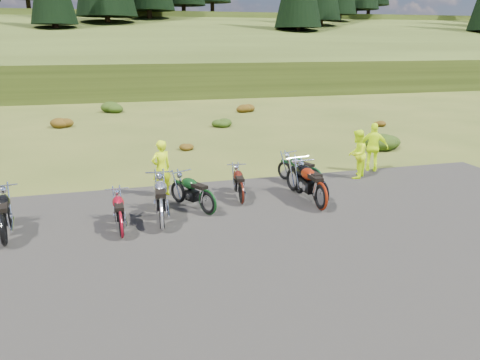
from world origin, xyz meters
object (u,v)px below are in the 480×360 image
object	(u,v)px
motorcycle_0	(6,247)
motorcycle_7	(314,190)
motorcycle_3	(162,231)
person_middle	(161,169)

from	to	relation	value
motorcycle_0	motorcycle_7	bearing A→B (deg)	-84.10
motorcycle_3	motorcycle_7	world-z (taller)	motorcycle_3
motorcycle_3	motorcycle_7	size ratio (longest dim) A/B	1.14
motorcycle_3	motorcycle_7	xyz separation A→B (m)	(5.16, 2.13, 0.00)
motorcycle_7	person_middle	world-z (taller)	person_middle
motorcycle_3	person_middle	bearing A→B (deg)	-1.44
motorcycle_3	motorcycle_7	distance (m)	5.58
person_middle	motorcycle_7	bearing A→B (deg)	149.36
motorcycle_7	person_middle	size ratio (longest dim) A/B	1.16
motorcycle_3	motorcycle_0	bearing A→B (deg)	94.93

